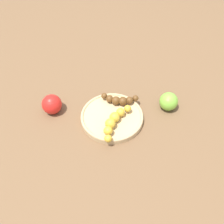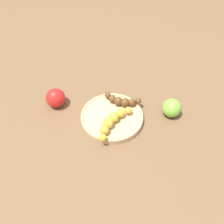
# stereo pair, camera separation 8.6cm
# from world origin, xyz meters

# --- Properties ---
(ground_plane) EXTENTS (2.40, 2.40, 0.00)m
(ground_plane) POSITION_xyz_m (0.00, 0.00, 0.00)
(ground_plane) COLOR brown
(fruit_bowl) EXTENTS (0.22, 0.22, 0.02)m
(fruit_bowl) POSITION_xyz_m (0.00, 0.00, 0.01)
(fruit_bowl) COLOR tan
(fruit_bowl) RESTS_ON ground_plane
(banana_spotted) EXTENTS (0.07, 0.17, 0.04)m
(banana_spotted) POSITION_xyz_m (-0.02, 0.04, 0.04)
(banana_spotted) COLOR gold
(banana_spotted) RESTS_ON fruit_bowl
(banana_overripe) EXTENTS (0.14, 0.06, 0.03)m
(banana_overripe) POSITION_xyz_m (-0.01, -0.07, 0.04)
(banana_overripe) COLOR #593819
(banana_overripe) RESTS_ON fruit_bowl
(apple_red) EXTENTS (0.07, 0.07, 0.07)m
(apple_red) POSITION_xyz_m (0.22, 0.03, 0.04)
(apple_red) COLOR red
(apple_red) RESTS_ON ground_plane
(apple_green) EXTENTS (0.07, 0.07, 0.07)m
(apple_green) POSITION_xyz_m (-0.18, -0.12, 0.03)
(apple_green) COLOR #72B238
(apple_green) RESTS_ON ground_plane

